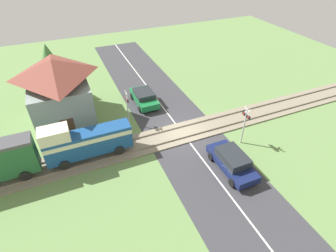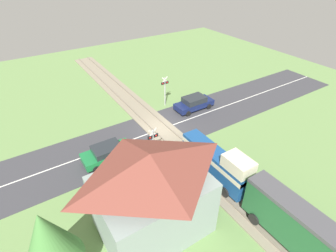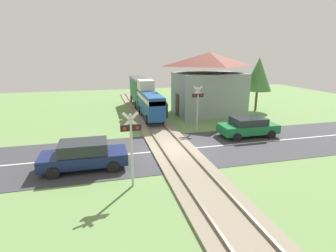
{
  "view_description": "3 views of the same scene",
  "coord_description": "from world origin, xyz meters",
  "px_view_note": "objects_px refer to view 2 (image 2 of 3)",
  "views": [
    {
      "loc": [
        -15.96,
        8.2,
        14.18
      ],
      "look_at": [
        0.0,
        1.38,
        1.2
      ],
      "focal_mm": 28.0,
      "sensor_mm": 36.0,
      "label": 1
    },
    {
      "loc": [
        10.85,
        18.2,
        14.59
      ],
      "look_at": [
        0.0,
        1.38,
        1.2
      ],
      "focal_mm": 28.0,
      "sensor_mm": 36.0,
      "label": 2
    },
    {
      "loc": [
        -4.16,
        -14.77,
        5.82
      ],
      "look_at": [
        0.0,
        1.38,
        1.2
      ],
      "focal_mm": 28.0,
      "sensor_mm": 36.0,
      "label": 3
    }
  ],
  "objects_px": {
    "train": "(250,188)",
    "car_near_crossing": "(194,103)",
    "crossing_signal_east_approach": "(153,142)",
    "pedestrian_by_station": "(202,184)",
    "car_far_side": "(107,153)",
    "crossing_signal_west_approach": "(165,88)",
    "station_building": "(152,195)"
  },
  "relations": [
    {
      "from": "train",
      "to": "car_near_crossing",
      "type": "relative_size",
      "value": 2.92
    },
    {
      "from": "crossing_signal_east_approach",
      "to": "train",
      "type": "bearing_deg",
      "value": 112.6
    },
    {
      "from": "train",
      "to": "crossing_signal_east_approach",
      "type": "xyz_separation_m",
      "value": [
        3.01,
        -7.23,
        0.34
      ]
    },
    {
      "from": "car_near_crossing",
      "to": "crossing_signal_east_approach",
      "type": "bearing_deg",
      "value": 33.04
    },
    {
      "from": "car_near_crossing",
      "to": "pedestrian_by_station",
      "type": "xyz_separation_m",
      "value": [
        6.82,
        9.86,
        -0.05
      ]
    },
    {
      "from": "car_far_side",
      "to": "crossing_signal_east_approach",
      "type": "bearing_deg",
      "value": 140.33
    },
    {
      "from": "crossing_signal_east_approach",
      "to": "pedestrian_by_station",
      "type": "relative_size",
      "value": 2.15
    },
    {
      "from": "train",
      "to": "car_far_side",
      "type": "distance_m",
      "value": 11.46
    },
    {
      "from": "car_near_crossing",
      "to": "crossing_signal_west_approach",
      "type": "height_order",
      "value": "crossing_signal_west_approach"
    },
    {
      "from": "crossing_signal_west_approach",
      "to": "crossing_signal_east_approach",
      "type": "bearing_deg",
      "value": 52.42
    },
    {
      "from": "pedestrian_by_station",
      "to": "train",
      "type": "bearing_deg",
      "value": 120.43
    },
    {
      "from": "crossing_signal_west_approach",
      "to": "pedestrian_by_station",
      "type": "height_order",
      "value": "crossing_signal_west_approach"
    },
    {
      "from": "car_far_side",
      "to": "car_near_crossing",
      "type": "bearing_deg",
      "value": -165.59
    },
    {
      "from": "car_near_crossing",
      "to": "station_building",
      "type": "distance_m",
      "value": 15.51
    },
    {
      "from": "crossing_signal_east_approach",
      "to": "station_building",
      "type": "relative_size",
      "value": 0.51
    },
    {
      "from": "car_far_side",
      "to": "pedestrian_by_station",
      "type": "relative_size",
      "value": 2.58
    },
    {
      "from": "station_building",
      "to": "crossing_signal_east_approach",
      "type": "bearing_deg",
      "value": -120.59
    },
    {
      "from": "car_far_side",
      "to": "crossing_signal_west_approach",
      "type": "height_order",
      "value": "crossing_signal_west_approach"
    },
    {
      "from": "crossing_signal_west_approach",
      "to": "pedestrian_by_station",
      "type": "xyz_separation_m",
      "value": [
        4.61,
        12.33,
        -1.47
      ]
    },
    {
      "from": "crossing_signal_east_approach",
      "to": "pedestrian_by_station",
      "type": "height_order",
      "value": "crossing_signal_east_approach"
    },
    {
      "from": "car_far_side",
      "to": "crossing_signal_west_approach",
      "type": "bearing_deg",
      "value": -149.27
    },
    {
      "from": "train",
      "to": "crossing_signal_east_approach",
      "type": "height_order",
      "value": "crossing_signal_east_approach"
    },
    {
      "from": "car_near_crossing",
      "to": "station_building",
      "type": "bearing_deg",
      "value": 42.92
    },
    {
      "from": "station_building",
      "to": "pedestrian_by_station",
      "type": "bearing_deg",
      "value": -172.29
    },
    {
      "from": "crossing_signal_west_approach",
      "to": "car_far_side",
      "type": "bearing_deg",
      "value": 30.73
    },
    {
      "from": "train",
      "to": "car_near_crossing",
      "type": "distance_m",
      "value": 13.67
    },
    {
      "from": "car_far_side",
      "to": "station_building",
      "type": "height_order",
      "value": "station_building"
    },
    {
      "from": "pedestrian_by_station",
      "to": "station_building",
      "type": "bearing_deg",
      "value": 7.71
    },
    {
      "from": "car_near_crossing",
      "to": "crossing_signal_west_approach",
      "type": "bearing_deg",
      "value": -48.26
    },
    {
      "from": "crossing_signal_east_approach",
      "to": "station_building",
      "type": "xyz_separation_m",
      "value": [
        3.02,
        5.11,
        0.71
      ]
    },
    {
      "from": "station_building",
      "to": "car_far_side",
      "type": "bearing_deg",
      "value": -90.29
    },
    {
      "from": "crossing_signal_west_approach",
      "to": "station_building",
      "type": "height_order",
      "value": "station_building"
    }
  ]
}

